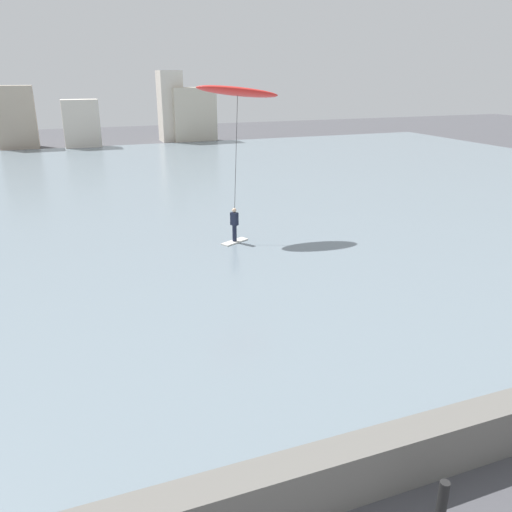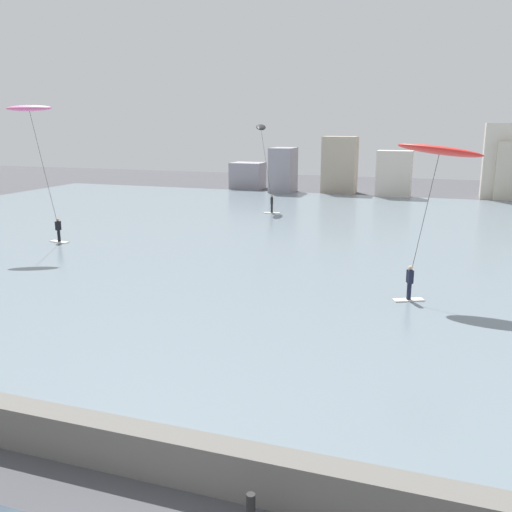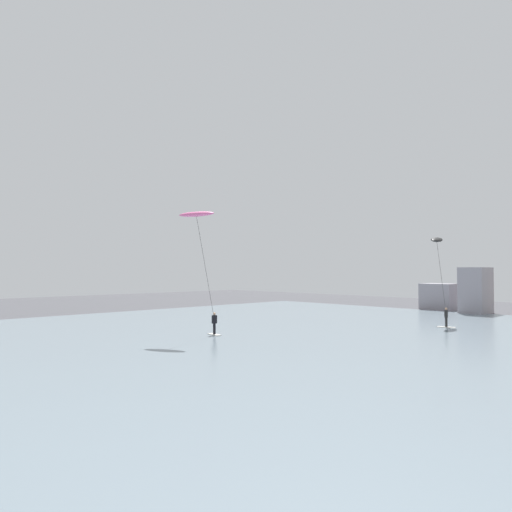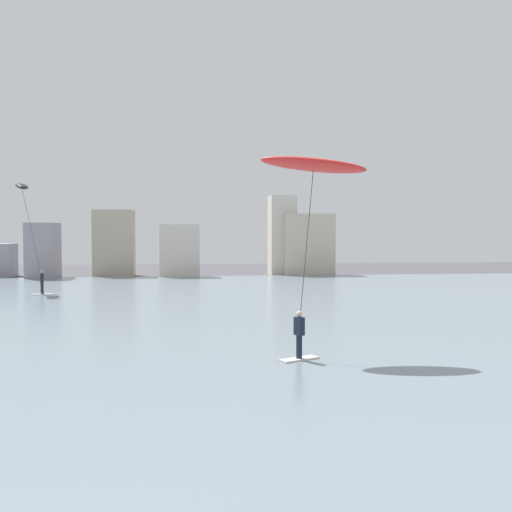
{
  "view_description": "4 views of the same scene",
  "coord_description": "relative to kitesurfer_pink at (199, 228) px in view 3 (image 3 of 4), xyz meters",
  "views": [
    {
      "loc": [
        -3.29,
        -1.95,
        7.55
      ],
      "look_at": [
        2.12,
        12.07,
        2.2
      ],
      "focal_mm": 35.87,
      "sensor_mm": 36.0,
      "label": 1
    },
    {
      "loc": [
        5.39,
        -5.6,
        8.04
      ],
      "look_at": [
        -0.24,
        10.64,
        3.92
      ],
      "focal_mm": 39.27,
      "sensor_mm": 36.0,
      "label": 2
    },
    {
      "loc": [
        7.53,
        3.36,
        4.83
      ],
      "look_at": [
        -2.23,
        12.78,
        5.24
      ],
      "focal_mm": 32.92,
      "sensor_mm": 36.0,
      "label": 3
    },
    {
      "loc": [
        0.32,
        0.31,
        4.41
      ],
      "look_at": [
        1.95,
        14.6,
        3.81
      ],
      "focal_mm": 41.69,
      "sensor_mm": 36.0,
      "label": 4
    }
  ],
  "objects": [
    {
      "name": "kitesurfer_pink",
      "position": [
        0.0,
        0.0,
        0.0
      ],
      "size": [
        2.86,
        2.86,
        9.04
      ],
      "color": "silver",
      "rests_on": "water_bay"
    },
    {
      "name": "kitesurfer_black",
      "position": [
        8.44,
        20.09,
        -1.14
      ],
      "size": [
        3.37,
        4.28,
        7.94
      ],
      "color": "silver",
      "rests_on": "water_bay"
    }
  ]
}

